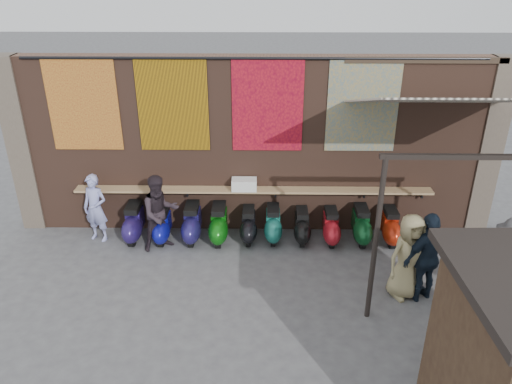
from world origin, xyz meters
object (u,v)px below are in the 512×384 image
scooter_stool_4 (249,225)px  diner_right (160,213)px  scooter_stool_0 (134,223)px  scooter_stool_5 (273,224)px  shopper_grey (509,267)px  scooter_stool_9 (390,226)px  scooter_stool_1 (163,226)px  scooter_stool_2 (192,224)px  shelf_box (244,184)px  scooter_stool_8 (361,225)px  scooter_stool_6 (302,226)px  diner_left (96,208)px  scooter_stool_7 (331,227)px  shopper_navy (427,257)px  scooter_stool_3 (219,224)px  shopper_tan (408,257)px

scooter_stool_4 → diner_right: diner_right is taller
scooter_stool_0 → scooter_stool_5: scooter_stool_0 is taller
scooter_stool_4 → shopper_grey: bearing=-27.5°
scooter_stool_9 → shopper_grey: bearing=-58.2°
scooter_stool_1 → scooter_stool_2: scooter_stool_2 is taller
shelf_box → diner_right: 1.94m
scooter_stool_1 → scooter_stool_8: size_ratio=0.92×
scooter_stool_6 → diner_left: size_ratio=0.49×
shelf_box → scooter_stool_9: size_ratio=0.67×
diner_left → shopper_grey: 8.39m
diner_left → scooter_stool_7: bearing=16.9°
scooter_stool_4 → shopper_navy: shopper_navy is taller
scooter_stool_7 → scooter_stool_8: bearing=1.9°
scooter_stool_1 → scooter_stool_7: scooter_stool_7 is taller
diner_left → shopper_navy: bearing=0.4°
scooter_stool_3 → scooter_stool_7: 2.51m
shelf_box → scooter_stool_4: bearing=-71.6°
scooter_stool_0 → scooter_stool_3: 1.92m
shelf_box → scooter_stool_6: bearing=-13.5°
scooter_stool_5 → diner_right: (-2.44, -0.37, 0.47)m
scooter_stool_6 → shopper_tan: 2.70m
shelf_box → scooter_stool_9: (3.26, -0.33, -0.86)m
scooter_stool_0 → scooter_stool_2: size_ratio=1.00×
scooter_stool_0 → scooter_stool_7: scooter_stool_0 is taller
scooter_stool_7 → shelf_box: bearing=170.1°
shelf_box → scooter_stool_4: 0.93m
shopper_tan → scooter_stool_2: bearing=133.7°
scooter_stool_2 → scooter_stool_7: bearing=-0.5°
scooter_stool_5 → diner_left: diner_left is taller
scooter_stool_0 → shopper_tan: bearing=-19.4°
scooter_stool_1 → scooter_stool_4: (1.93, 0.05, 0.00)m
scooter_stool_9 → shopper_navy: 2.08m
scooter_stool_7 → diner_left: bearing=179.6°
shopper_tan → diner_right: bearing=139.8°
diner_left → diner_right: bearing=4.7°
diner_left → shopper_tan: 6.69m
scooter_stool_7 → shopper_tan: (1.16, -1.92, 0.47)m
shopper_navy → scooter_stool_9: bearing=-111.4°
scooter_stool_6 → diner_right: 3.14m
shopper_navy → scooter_stool_7: bearing=-79.6°
diner_right → scooter_stool_3: bearing=-16.7°
scooter_stool_3 → diner_left: diner_left is taller
scooter_stool_4 → scooter_stool_0: bearing=-179.9°
scooter_stool_0 → scooter_stool_3: scooter_stool_3 is taller
scooter_stool_8 → shopper_navy: shopper_navy is taller
scooter_stool_7 → diner_right: diner_right is taller
scooter_stool_1 → scooter_stool_8: (4.45, 0.03, 0.03)m
scooter_stool_0 → scooter_stool_6: bearing=-0.2°
shelf_box → scooter_stool_1: 2.06m
scooter_stool_6 → diner_right: diner_right is taller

